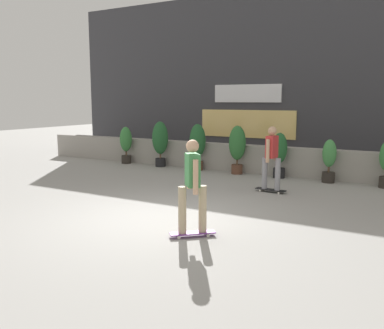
{
  "coord_description": "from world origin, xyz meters",
  "views": [
    {
      "loc": [
        4.66,
        -6.66,
        2.36
      ],
      "look_at": [
        0.0,
        1.5,
        0.9
      ],
      "focal_mm": 39.15,
      "sensor_mm": 36.0,
      "label": 1
    }
  ],
  "objects_px": {
    "skater_mid_plaza": "(192,184)",
    "potted_plant_0": "(126,143)",
    "potted_plant_1": "(160,140)",
    "potted_plant_5": "(329,159)",
    "skater_far_left": "(272,156)",
    "potted_plant_2": "(198,143)",
    "potted_plant_3": "(237,146)",
    "potted_plant_4": "(280,152)"
  },
  "relations": [
    {
      "from": "potted_plant_0",
      "to": "skater_far_left",
      "type": "distance_m",
      "value": 6.66
    },
    {
      "from": "potted_plant_2",
      "to": "skater_mid_plaza",
      "type": "xyz_separation_m",
      "value": [
        3.28,
        -6.12,
        0.03
      ]
    },
    {
      "from": "potted_plant_0",
      "to": "potted_plant_1",
      "type": "distance_m",
      "value": 1.54
    },
    {
      "from": "skater_mid_plaza",
      "to": "skater_far_left",
      "type": "relative_size",
      "value": 1.0
    },
    {
      "from": "skater_far_left",
      "to": "potted_plant_2",
      "type": "bearing_deg",
      "value": 148.02
    },
    {
      "from": "potted_plant_4",
      "to": "skater_mid_plaza",
      "type": "bearing_deg",
      "value": -85.81
    },
    {
      "from": "potted_plant_5",
      "to": "potted_plant_4",
      "type": "bearing_deg",
      "value": -180.0
    },
    {
      "from": "potted_plant_0",
      "to": "skater_far_left",
      "type": "relative_size",
      "value": 0.8
    },
    {
      "from": "potted_plant_3",
      "to": "skater_mid_plaza",
      "type": "relative_size",
      "value": 0.91
    },
    {
      "from": "potted_plant_1",
      "to": "potted_plant_5",
      "type": "distance_m",
      "value": 5.82
    },
    {
      "from": "skater_far_left",
      "to": "potted_plant_3",
      "type": "bearing_deg",
      "value": 131.9
    },
    {
      "from": "potted_plant_0",
      "to": "potted_plant_3",
      "type": "bearing_deg",
      "value": 0.0
    },
    {
      "from": "potted_plant_0",
      "to": "potted_plant_5",
      "type": "bearing_deg",
      "value": 0.0
    },
    {
      "from": "skater_mid_plaza",
      "to": "skater_far_left",
      "type": "xyz_separation_m",
      "value": [
        0.01,
        4.06,
        0.0
      ]
    },
    {
      "from": "potted_plant_1",
      "to": "potted_plant_5",
      "type": "relative_size",
      "value": 1.29
    },
    {
      "from": "potted_plant_0",
      "to": "potted_plant_4",
      "type": "xyz_separation_m",
      "value": [
        5.88,
        -0.0,
        0.01
      ]
    },
    {
      "from": "skater_far_left",
      "to": "potted_plant_5",
      "type": "bearing_deg",
      "value": 63.8
    },
    {
      "from": "skater_far_left",
      "to": "potted_plant_4",
      "type": "bearing_deg",
      "value": 102.45
    },
    {
      "from": "potted_plant_4",
      "to": "skater_mid_plaza",
      "type": "distance_m",
      "value": 6.14
    },
    {
      "from": "skater_far_left",
      "to": "potted_plant_0",
      "type": "bearing_deg",
      "value": 162.03
    },
    {
      "from": "potted_plant_0",
      "to": "potted_plant_4",
      "type": "distance_m",
      "value": 5.88
    },
    {
      "from": "potted_plant_4",
      "to": "skater_mid_plaza",
      "type": "xyz_separation_m",
      "value": [
        0.45,
        -6.12,
        0.16
      ]
    },
    {
      "from": "potted_plant_5",
      "to": "potted_plant_0",
      "type": "bearing_deg",
      "value": 180.0
    },
    {
      "from": "potted_plant_1",
      "to": "potted_plant_3",
      "type": "height_order",
      "value": "potted_plant_1"
    },
    {
      "from": "skater_mid_plaza",
      "to": "potted_plant_0",
      "type": "bearing_deg",
      "value": 135.96
    },
    {
      "from": "skater_mid_plaza",
      "to": "potted_plant_5",
      "type": "bearing_deg",
      "value": 80.57
    },
    {
      "from": "potted_plant_0",
      "to": "potted_plant_1",
      "type": "bearing_deg",
      "value": 0.0
    },
    {
      "from": "potted_plant_0",
      "to": "skater_mid_plaza",
      "type": "distance_m",
      "value": 8.8
    },
    {
      "from": "skater_mid_plaza",
      "to": "skater_far_left",
      "type": "bearing_deg",
      "value": 89.92
    },
    {
      "from": "potted_plant_1",
      "to": "potted_plant_2",
      "type": "height_order",
      "value": "potted_plant_1"
    },
    {
      "from": "potted_plant_0",
      "to": "potted_plant_2",
      "type": "relative_size",
      "value": 0.88
    },
    {
      "from": "potted_plant_2",
      "to": "potted_plant_3",
      "type": "bearing_deg",
      "value": 0.0
    },
    {
      "from": "potted_plant_4",
      "to": "potted_plant_5",
      "type": "bearing_deg",
      "value": 0.0
    },
    {
      "from": "potted_plant_2",
      "to": "potted_plant_4",
      "type": "height_order",
      "value": "potted_plant_2"
    },
    {
      "from": "potted_plant_0",
      "to": "potted_plant_2",
      "type": "bearing_deg",
      "value": 0.0
    },
    {
      "from": "potted_plant_2",
      "to": "skater_far_left",
      "type": "xyz_separation_m",
      "value": [
        3.29,
        -2.05,
        0.03
      ]
    },
    {
      "from": "potted_plant_5",
      "to": "potted_plant_1",
      "type": "bearing_deg",
      "value": 180.0
    },
    {
      "from": "potted_plant_1",
      "to": "potted_plant_5",
      "type": "bearing_deg",
      "value": 0.0
    },
    {
      "from": "skater_mid_plaza",
      "to": "potted_plant_4",
      "type": "bearing_deg",
      "value": 94.19
    },
    {
      "from": "potted_plant_2",
      "to": "potted_plant_1",
      "type": "bearing_deg",
      "value": 180.0
    },
    {
      "from": "skater_mid_plaza",
      "to": "skater_far_left",
      "type": "distance_m",
      "value": 4.06
    },
    {
      "from": "potted_plant_3",
      "to": "potted_plant_5",
      "type": "height_order",
      "value": "potted_plant_3"
    }
  ]
}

